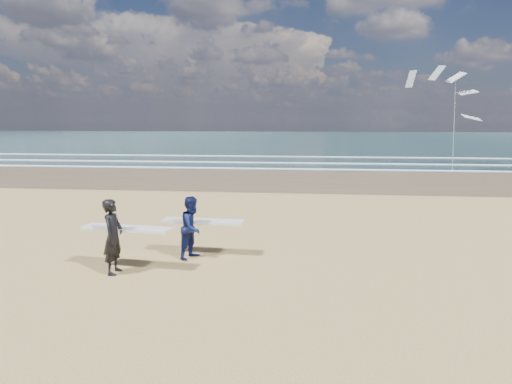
# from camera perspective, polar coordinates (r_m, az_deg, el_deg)

# --- Properties ---
(ocean) EXTENTS (220.00, 100.00, 0.02)m
(ocean) POSITION_cam_1_polar(r_m,az_deg,el_deg) (84.08, 18.02, 6.20)
(ocean) COLOR #1B393B
(ocean) RESTS_ON ground
(surfer_near) EXTENTS (2.24, 1.05, 1.80)m
(surfer_near) POSITION_cam_1_polar(r_m,az_deg,el_deg) (11.37, -17.21, -5.21)
(surfer_near) COLOR black
(surfer_near) RESTS_ON ground
(surfer_far) EXTENTS (2.22, 1.16, 1.66)m
(surfer_far) POSITION_cam_1_polar(r_m,az_deg,el_deg) (12.16, -7.81, -4.34)
(surfer_far) COLOR #0B123E
(surfer_far) RESTS_ON ground
(kite_1) EXTENTS (6.68, 4.83, 8.13)m
(kite_1) POSITION_cam_1_polar(r_m,az_deg,el_deg) (38.20, 23.59, 10.07)
(kite_1) COLOR slate
(kite_1) RESTS_ON ground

